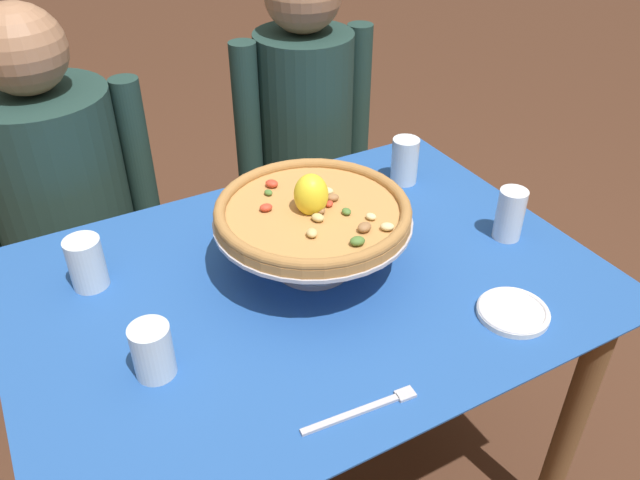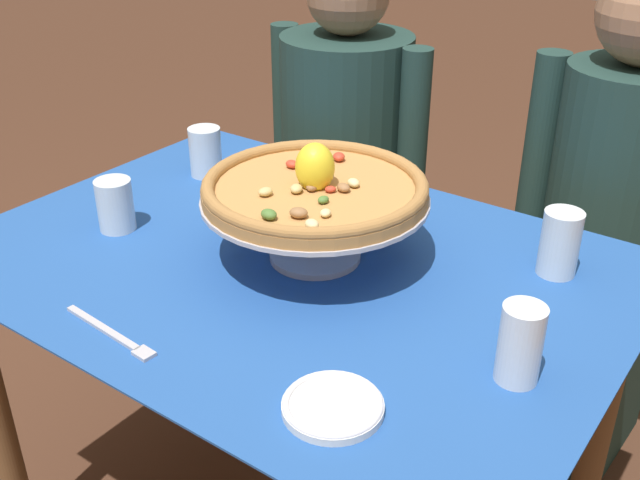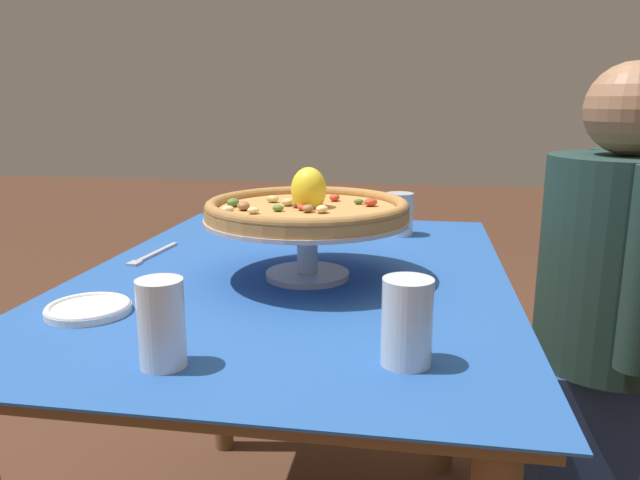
{
  "view_description": "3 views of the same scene",
  "coord_description": "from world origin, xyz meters",
  "px_view_note": "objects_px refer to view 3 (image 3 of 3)",
  "views": [
    {
      "loc": [
        -0.48,
        -0.92,
        1.6
      ],
      "look_at": [
        0.03,
        0.0,
        0.85
      ],
      "focal_mm": 35.7,
      "sensor_mm": 36.0,
      "label": 1
    },
    {
      "loc": [
        0.75,
        -0.94,
        1.45
      ],
      "look_at": [
        0.06,
        0.0,
        0.82
      ],
      "focal_mm": 42.03,
      "sensor_mm": 36.0,
      "label": 2
    },
    {
      "loc": [
        1.18,
        0.25,
        1.11
      ],
      "look_at": [
        0.08,
        0.07,
        0.85
      ],
      "focal_mm": 33.84,
      "sensor_mm": 36.0,
      "label": 3
    }
  ],
  "objects_px": {
    "water_glass_back_right": "(407,326)",
    "dinner_fork": "(152,255)",
    "diner_left": "(610,308)",
    "water_glass_side_left": "(284,217)",
    "water_glass_back_left": "(399,217)",
    "water_glass_side_right": "(162,329)",
    "side_plate": "(88,308)",
    "pizza_stand": "(307,232)",
    "pizza": "(307,207)"
  },
  "relations": [
    {
      "from": "water_glass_back_right",
      "to": "side_plate",
      "type": "bearing_deg",
      "value": -101.92
    },
    {
      "from": "water_glass_back_right",
      "to": "dinner_fork",
      "type": "height_order",
      "value": "water_glass_back_right"
    },
    {
      "from": "pizza",
      "to": "water_glass_side_left",
      "type": "height_order",
      "value": "pizza"
    },
    {
      "from": "pizza_stand",
      "to": "dinner_fork",
      "type": "bearing_deg",
      "value": -105.98
    },
    {
      "from": "diner_left",
      "to": "water_glass_side_left",
      "type": "bearing_deg",
      "value": -88.24
    },
    {
      "from": "pizza",
      "to": "pizza_stand",
      "type": "bearing_deg",
      "value": 108.29
    },
    {
      "from": "water_glass_back_left",
      "to": "side_plate",
      "type": "relative_size",
      "value": 0.8
    },
    {
      "from": "pizza_stand",
      "to": "water_glass_back_right",
      "type": "relative_size",
      "value": 3.4
    },
    {
      "from": "dinner_fork",
      "to": "diner_left",
      "type": "relative_size",
      "value": 0.17
    },
    {
      "from": "pizza",
      "to": "water_glass_side_right",
      "type": "bearing_deg",
      "value": -14.6
    },
    {
      "from": "water_glass_side_right",
      "to": "dinner_fork",
      "type": "height_order",
      "value": "water_glass_side_right"
    },
    {
      "from": "diner_left",
      "to": "dinner_fork",
      "type": "bearing_deg",
      "value": -74.57
    },
    {
      "from": "water_glass_side_right",
      "to": "diner_left",
      "type": "distance_m",
      "value": 1.21
    },
    {
      "from": "water_glass_side_right",
      "to": "diner_left",
      "type": "xyz_separation_m",
      "value": [
        -0.85,
        0.82,
        -0.22
      ]
    },
    {
      "from": "pizza_stand",
      "to": "side_plate",
      "type": "xyz_separation_m",
      "value": [
        0.27,
        -0.32,
        -0.08
      ]
    },
    {
      "from": "water_glass_back_left",
      "to": "diner_left",
      "type": "relative_size",
      "value": 0.09
    },
    {
      "from": "water_glass_side_right",
      "to": "side_plate",
      "type": "relative_size",
      "value": 0.86
    },
    {
      "from": "water_glass_side_left",
      "to": "water_glass_side_right",
      "type": "bearing_deg",
      "value": 1.38
    },
    {
      "from": "water_glass_back_left",
      "to": "dinner_fork",
      "type": "xyz_separation_m",
      "value": [
        0.32,
        -0.55,
        -0.04
      ]
    },
    {
      "from": "water_glass_back_right",
      "to": "water_glass_back_left",
      "type": "relative_size",
      "value": 1.08
    },
    {
      "from": "water_glass_back_right",
      "to": "side_plate",
      "type": "xyz_separation_m",
      "value": [
        -0.11,
        -0.53,
        -0.05
      ]
    },
    {
      "from": "pizza_stand",
      "to": "water_glass_side_left",
      "type": "xyz_separation_m",
      "value": [
        -0.39,
        -0.13,
        -0.05
      ]
    },
    {
      "from": "water_glass_back_right",
      "to": "side_plate",
      "type": "height_order",
      "value": "water_glass_back_right"
    },
    {
      "from": "pizza",
      "to": "water_glass_side_left",
      "type": "distance_m",
      "value": 0.42
    },
    {
      "from": "water_glass_side_right",
      "to": "pizza",
      "type": "bearing_deg",
      "value": 165.4
    },
    {
      "from": "water_glass_side_left",
      "to": "water_glass_back_right",
      "type": "bearing_deg",
      "value": 24.07
    },
    {
      "from": "water_glass_side_left",
      "to": "water_glass_back_left",
      "type": "distance_m",
      "value": 0.31
    },
    {
      "from": "pizza_stand",
      "to": "water_glass_back_left",
      "type": "xyz_separation_m",
      "value": [
        -0.43,
        0.17,
        -0.05
      ]
    },
    {
      "from": "pizza",
      "to": "side_plate",
      "type": "xyz_separation_m",
      "value": [
        0.27,
        -0.32,
        -0.14
      ]
    },
    {
      "from": "water_glass_back_right",
      "to": "side_plate",
      "type": "relative_size",
      "value": 0.86
    },
    {
      "from": "pizza_stand",
      "to": "water_glass_back_left",
      "type": "height_order",
      "value": "pizza_stand"
    },
    {
      "from": "pizza_stand",
      "to": "water_glass_side_left",
      "type": "distance_m",
      "value": 0.41
    },
    {
      "from": "water_glass_side_right",
      "to": "dinner_fork",
      "type": "bearing_deg",
      "value": -153.92
    },
    {
      "from": "pizza_stand",
      "to": "water_glass_back_left",
      "type": "relative_size",
      "value": 3.65
    },
    {
      "from": "pizza_stand",
      "to": "water_glass_side_right",
      "type": "relative_size",
      "value": 3.37
    },
    {
      "from": "water_glass_side_left",
      "to": "dinner_fork",
      "type": "xyz_separation_m",
      "value": [
        0.28,
        -0.25,
        -0.04
      ]
    },
    {
      "from": "water_glass_side_left",
      "to": "side_plate",
      "type": "distance_m",
      "value": 0.68
    },
    {
      "from": "water_glass_back_right",
      "to": "water_glass_side_left",
      "type": "bearing_deg",
      "value": -155.93
    },
    {
      "from": "diner_left",
      "to": "water_glass_back_right",
      "type": "bearing_deg",
      "value": -32.43
    },
    {
      "from": "side_plate",
      "to": "pizza_stand",
      "type": "bearing_deg",
      "value": 129.44
    },
    {
      "from": "side_plate",
      "to": "water_glass_back_right",
      "type": "bearing_deg",
      "value": 78.08
    },
    {
      "from": "water_glass_back_left",
      "to": "water_glass_side_left",
      "type": "bearing_deg",
      "value": -81.48
    },
    {
      "from": "pizza",
      "to": "water_glass_back_right",
      "type": "xyz_separation_m",
      "value": [
        0.38,
        0.21,
        -0.09
      ]
    },
    {
      "from": "pizza_stand",
      "to": "water_glass_back_right",
      "type": "xyz_separation_m",
      "value": [
        0.38,
        0.21,
        -0.04
      ]
    },
    {
      "from": "water_glass_back_left",
      "to": "dinner_fork",
      "type": "relative_size",
      "value": 0.54
    },
    {
      "from": "water_glass_back_left",
      "to": "water_glass_side_right",
      "type": "bearing_deg",
      "value": -17.93
    },
    {
      "from": "water_glass_back_right",
      "to": "dinner_fork",
      "type": "relative_size",
      "value": 0.58
    },
    {
      "from": "water_glass_side_right",
      "to": "water_glass_back_left",
      "type": "height_order",
      "value": "water_glass_side_right"
    },
    {
      "from": "pizza",
      "to": "water_glass_side_right",
      "type": "height_order",
      "value": "pizza"
    },
    {
      "from": "pizza_stand",
      "to": "diner_left",
      "type": "distance_m",
      "value": 0.86
    }
  ]
}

